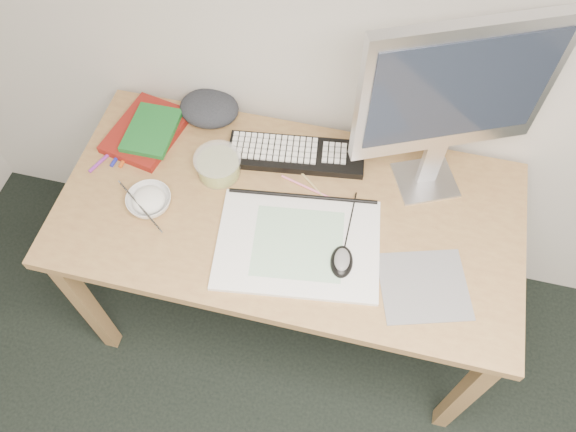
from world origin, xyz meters
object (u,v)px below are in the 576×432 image
Objects in this scene: sketchpad at (298,244)px; keyboard at (296,154)px; rice_bowl at (149,201)px; desk at (289,225)px; monitor at (455,94)px.

keyboard reaches higher than sketchpad.
sketchpad is at bearing -3.87° from rice_bowl.
keyboard is (-0.08, 0.31, 0.01)m from sketchpad.
desk is at bearing -90.26° from keyboard.
keyboard is (-0.03, 0.21, 0.09)m from desk.
sketchpad is 0.78× the size of monitor.
keyboard is 0.72× the size of monitor.
sketchpad is 0.47m from rice_bowl.
sketchpad is at bearing -83.32° from keyboard.
rice_bowl is at bearing -169.29° from desk.
monitor is (0.39, 0.21, 0.46)m from desk.
desk is 0.15m from sketchpad.
monitor is (0.33, 0.32, 0.37)m from sketchpad.
sketchpad is 3.47× the size of rice_bowl.
rice_bowl is (-0.47, 0.03, 0.01)m from sketchpad.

